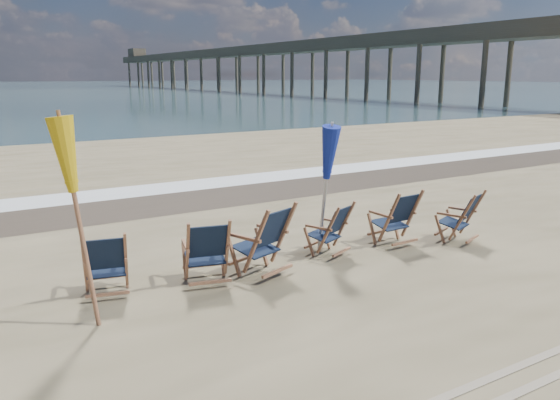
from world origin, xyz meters
The scene contains 11 objects.
surf_foam centered at (0.00, 8.30, 0.00)m, with size 200.00×1.40×0.01m, color silver.
wet_sand_strip centered at (0.00, 6.80, 0.00)m, with size 200.00×2.60×0.00m, color #42362A.
beach_chair_0 centered at (-2.69, 1.67, 0.47)m, with size 0.60×0.67×0.93m, color #111B32, non-canonical shape.
beach_chair_1 centered at (-1.35, 1.37, 0.50)m, with size 0.64×0.72×1.00m, color #111B32, non-canonical shape.
beach_chair_2 centered at (-0.40, 1.42, 0.55)m, with size 0.71×0.80×1.11m, color #111B32, non-canonical shape.
beach_chair_3 centered at (0.92, 1.67, 0.45)m, with size 0.58×0.65×0.90m, color #111B32, non-canonical shape.
beach_chair_4 centered at (2.23, 1.44, 0.50)m, with size 0.64×0.72×1.01m, color #111B32, non-canonical shape.
beach_chair_5 centered at (3.33, 1.07, 0.47)m, with size 0.60×0.68×0.94m, color #111B32, non-canonical shape.
umbrella_yellow centered at (-3.34, 1.05, 1.91)m, with size 0.30×0.30×2.45m.
umbrella_blue centered at (0.56, 1.73, 1.62)m, with size 0.30×0.30×2.15m.
fishing_pier centered at (38.00, 74.00, 4.65)m, with size 4.40×140.00×9.30m, color #50483A, non-canonical shape.
Camera 1 is at (-4.45, -5.27, 2.91)m, focal length 35.00 mm.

